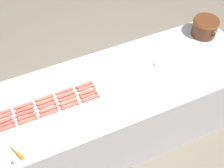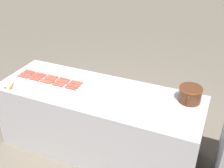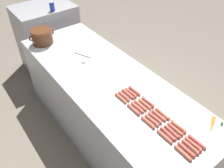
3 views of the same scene
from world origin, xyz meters
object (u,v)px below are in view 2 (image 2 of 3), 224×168
(hot_dog_10, at_px, (26,74))
(hot_dog_13, at_px, (62,82))
(hot_dog_16, at_px, (36,78))
(hot_dog_22, at_px, (45,82))
(hot_dog_14, at_px, (74,85))
(hot_dog_15, at_px, (25,75))
(hot_dog_5, at_px, (29,73))
(hot_dog_18, at_px, (59,83))
(hot_dog_9, at_px, (76,83))
(bean_pot, at_px, (190,93))
(hot_dog_4, at_px, (77,82))
(carrot, at_px, (12,85))
(serving_spoon, at_px, (131,98))
(hot_dog_19, at_px, (72,86))
(hot_dog_23, at_px, (57,85))
(hot_dog_3, at_px, (65,79))
(hot_dog_8, at_px, (63,81))
(hot_dog_12, at_px, (50,79))
(hot_dog_21, at_px, (34,79))
(hot_dog_11, at_px, (38,76))
(hot_dog_1, at_px, (42,74))
(hot_dog_0, at_px, (30,71))
(hot_dog_17, at_px, (48,81))
(hot_dog_7, at_px, (51,78))
(hot_dog_2, at_px, (53,76))
(hot_dog_24, at_px, (70,88))
(hot_dog_6, at_px, (40,75))
(hot_dog_20, at_px, (23,77))

(hot_dog_10, distance_m, hot_dog_13, 0.54)
(hot_dog_16, height_order, hot_dog_22, same)
(hot_dog_14, height_order, hot_dog_22, same)
(hot_dog_22, bearing_deg, hot_dog_15, -96.38)
(hot_dog_5, distance_m, hot_dog_18, 0.53)
(hot_dog_9, xyz_separation_m, bean_pot, (-0.18, 1.34, 0.09))
(hot_dog_4, distance_m, carrot, 0.79)
(serving_spoon, relative_size, carrot, 1.53)
(hot_dog_19, bearing_deg, serving_spoon, 94.32)
(hot_dog_13, distance_m, hot_dog_23, 0.08)
(hot_dog_3, distance_m, hot_dog_23, 0.16)
(hot_dog_8, height_order, hot_dog_22, same)
(hot_dog_12, relative_size, hot_dog_16, 1.00)
(hot_dog_14, xyz_separation_m, hot_dog_23, (0.08, -0.19, 0.00))
(hot_dog_16, height_order, hot_dog_21, same)
(hot_dog_8, bearing_deg, hot_dog_11, -83.75)
(hot_dog_13, bearing_deg, hot_dog_1, -102.17)
(hot_dog_15, distance_m, hot_dog_19, 0.71)
(hot_dog_0, height_order, hot_dog_5, same)
(hot_dog_3, bearing_deg, hot_dog_10, -81.14)
(hot_dog_13, xyz_separation_m, hot_dog_18, (0.04, -0.01, 0.00))
(hot_dog_11, height_order, hot_dog_17, same)
(hot_dog_7, distance_m, hot_dog_11, 0.19)
(hot_dog_21, bearing_deg, serving_spoon, 94.31)
(hot_dog_7, bearing_deg, hot_dog_13, 77.85)
(hot_dog_2, xyz_separation_m, hot_dog_18, (0.12, 0.17, 0.00))
(hot_dog_0, bearing_deg, hot_dog_24, 77.06)
(hot_dog_13, relative_size, serving_spoon, 0.62)
(hot_dog_6, bearing_deg, hot_dog_21, 0.11)
(hot_dog_13, bearing_deg, hot_dog_19, 76.61)
(hot_dog_3, relative_size, hot_dog_5, 1.00)
(hot_dog_11, relative_size, hot_dog_20, 1.00)
(hot_dog_13, xyz_separation_m, hot_dog_21, (0.08, -0.36, 0.00))
(hot_dog_1, relative_size, hot_dog_21, 1.00)
(hot_dog_12, distance_m, hot_dog_24, 0.36)
(hot_dog_5, distance_m, hot_dog_16, 0.19)
(hot_dog_23, bearing_deg, hot_dog_6, -109.08)
(hot_dog_15, distance_m, hot_dog_20, 0.04)
(hot_dog_22, bearing_deg, hot_dog_9, 108.27)
(hot_dog_15, height_order, serving_spoon, hot_dog_15)
(hot_dog_3, bearing_deg, hot_dog_15, -77.01)
(hot_dog_15, xyz_separation_m, hot_dog_19, (-0.00, 0.71, 0.00))
(hot_dog_7, bearing_deg, hot_dog_11, -77.11)
(hot_dog_1, bearing_deg, hot_dog_13, 77.83)
(hot_dog_11, height_order, hot_dog_14, same)
(carrot, bearing_deg, hot_dog_2, 140.17)
(hot_dog_5, xyz_separation_m, bean_pot, (-0.18, 2.06, 0.09))
(hot_dog_6, height_order, hot_dog_9, same)
(hot_dog_17, bearing_deg, hot_dog_6, -114.47)
(hot_dog_11, distance_m, hot_dog_17, 0.19)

